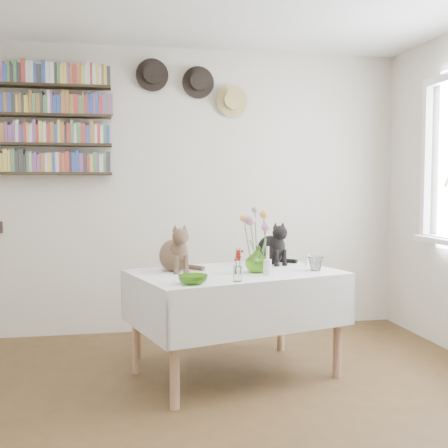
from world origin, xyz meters
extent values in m
cube|color=brown|center=(0.00, 0.00, -0.02)|extent=(4.04, 4.54, 0.04)
cube|color=beige|center=(0.00, 2.27, 1.25)|extent=(4.04, 0.04, 2.54)
cube|color=white|center=(1.97, 1.53, 1.50)|extent=(0.06, 0.06, 1.20)
cube|color=white|center=(0.22, 0.96, 0.69)|extent=(1.53, 1.20, 0.06)
cylinder|color=tan|center=(-0.25, 0.46, 0.33)|extent=(0.06, 0.06, 0.66)
cylinder|color=tan|center=(0.89, 0.79, 0.33)|extent=(0.06, 0.06, 0.66)
cylinder|color=tan|center=(-0.44, 1.13, 0.33)|extent=(0.06, 0.06, 0.66)
cylinder|color=tan|center=(0.69, 1.46, 0.33)|extent=(0.06, 0.06, 0.66)
imported|color=#81C637|center=(0.36, 0.89, 0.81)|extent=(0.18, 0.18, 0.18)
imported|color=#81C637|center=(-0.13, 0.53, 0.75)|extent=(0.18, 0.18, 0.06)
imported|color=white|center=(0.77, 0.90, 0.77)|extent=(0.11, 0.11, 0.10)
cylinder|color=white|center=(0.39, 0.76, 0.77)|extent=(0.05, 0.05, 0.11)
cylinder|color=white|center=(0.39, 0.76, 0.87)|extent=(0.02, 0.02, 0.08)
cylinder|color=white|center=(0.15, 0.58, 0.76)|extent=(0.06, 0.06, 0.09)
cone|color=white|center=(0.79, 1.13, 0.75)|extent=(0.04, 0.04, 0.06)
sphere|color=beige|center=(0.79, 1.13, 0.79)|extent=(0.03, 0.03, 0.03)
cylinder|color=#4C7233|center=(0.33, 0.90, 0.92)|extent=(0.01, 0.01, 0.30)
sphere|color=#C2789C|center=(0.33, 0.90, 1.07)|extent=(0.07, 0.07, 0.07)
cylinder|color=#4C7233|center=(0.40, 0.87, 0.90)|extent=(0.01, 0.01, 0.26)
sphere|color=#C2789C|center=(0.40, 0.87, 1.03)|extent=(0.06, 0.06, 0.06)
cylinder|color=#4C7233|center=(0.42, 0.92, 0.94)|extent=(0.01, 0.01, 0.34)
sphere|color=gold|center=(0.42, 0.92, 1.11)|extent=(0.06, 0.06, 0.06)
cylinder|color=#4C7233|center=(0.30, 0.93, 0.92)|extent=(0.01, 0.01, 0.31)
sphere|color=gold|center=(0.30, 0.93, 1.08)|extent=(0.05, 0.05, 0.05)
cylinder|color=#4C7233|center=(0.36, 0.94, 0.95)|extent=(0.01, 0.01, 0.37)
sphere|color=#999E93|center=(0.36, 0.94, 1.14)|extent=(0.04, 0.04, 0.04)
cube|color=#2D2315|center=(-1.10, 2.16, 1.40)|extent=(1.00, 0.16, 0.02)
cube|color=#2D2315|center=(-1.10, 2.16, 1.64)|extent=(1.00, 0.16, 0.02)
cube|color=#2D2315|center=(-1.10, 2.16, 1.88)|extent=(1.00, 0.16, 0.02)
cube|color=#2D2315|center=(-1.10, 2.16, 2.12)|extent=(1.00, 0.16, 0.02)
cylinder|color=black|center=(-0.25, 2.21, 2.25)|extent=(0.28, 0.02, 0.28)
cylinder|color=black|center=(-0.25, 2.17, 2.25)|extent=(0.16, 0.08, 0.16)
cylinder|color=black|center=(0.15, 2.21, 2.20)|extent=(0.28, 0.02, 0.28)
cylinder|color=black|center=(0.15, 2.17, 2.20)|extent=(0.16, 0.08, 0.16)
cylinder|color=tan|center=(0.45, 2.21, 2.05)|extent=(0.28, 0.02, 0.28)
cylinder|color=tan|center=(0.45, 2.17, 2.05)|extent=(0.16, 0.08, 0.16)
camera|label=1|loc=(-0.56, -2.72, 1.31)|focal=45.00mm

